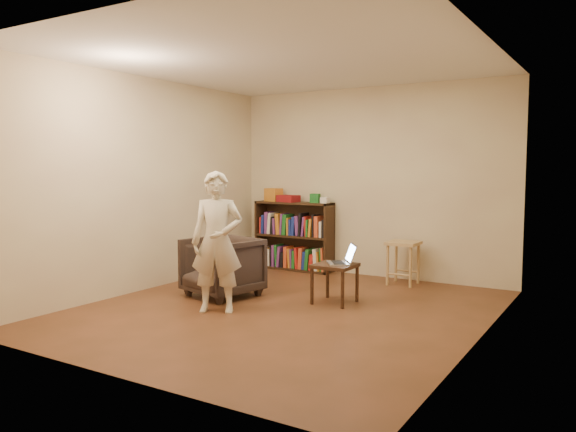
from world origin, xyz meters
The scene contains 15 objects.
floor centered at (0.00, 0.00, 0.00)m, with size 4.50×4.50×0.00m, color #4A2C18.
ceiling centered at (0.00, 0.00, 2.60)m, with size 4.50×4.50×0.00m, color silver.
wall_back centered at (0.00, 2.25, 1.30)m, with size 4.00×4.00×0.00m, color beige.
wall_left centered at (-2.00, 0.00, 1.30)m, with size 4.50×4.50×0.00m, color beige.
wall_right centered at (2.00, 0.00, 1.30)m, with size 4.50×4.50×0.00m, color beige.
bookshelf centered at (-1.12, 2.09, 0.44)m, with size 1.20×0.30×1.00m.
box_yellow centered at (-1.48, 2.09, 1.10)m, with size 0.23×0.17×0.19m, color #C37522.
red_cloth centered at (-1.20, 2.05, 1.05)m, with size 0.30×0.22×0.10m, color maroon.
box_green centered at (-0.78, 2.10, 1.06)m, with size 0.13×0.13×0.13m, color #1B6825.
box_white centered at (-0.61, 2.08, 1.04)m, with size 0.10×0.10×0.08m, color white.
stool centered at (0.62, 1.91, 0.45)m, with size 0.38×0.38×0.56m.
armchair centered at (-0.96, 0.17, 0.35)m, with size 0.74×0.76×0.70m, color #2D251E.
side_table centered at (0.32, 0.56, 0.37)m, with size 0.43×0.43×0.44m.
laptop centered at (0.39, 0.61, 0.49)m, with size 0.42×0.42×0.22m.
person centered at (-0.56, -0.41, 0.74)m, with size 0.54×0.35×1.47m, color beige.
Camera 1 is at (3.08, -4.95, 1.51)m, focal length 35.00 mm.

